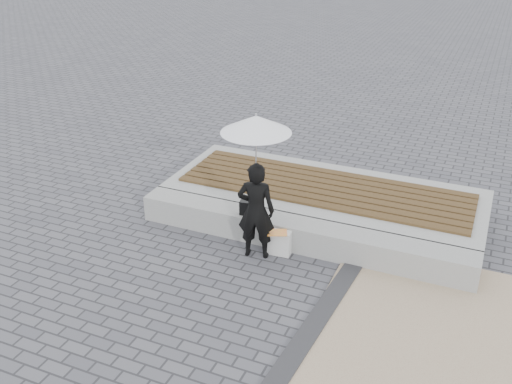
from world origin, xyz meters
TOP-DOWN VIEW (x-y plane):
  - ground at (0.00, 0.00)m, footprint 80.00×80.00m
  - edging_band at (0.75, -0.50)m, footprint 0.61×5.20m
  - seating_ledge at (0.00, 1.60)m, footprint 5.00×0.45m
  - timber_platform at (0.00, 2.80)m, footprint 5.00×2.00m
  - timber_decking at (0.00, 2.80)m, footprint 4.60×1.40m
  - woman at (-0.48, 1.13)m, footprint 0.58×0.45m
  - parasol at (-0.48, 1.13)m, footprint 0.93×0.93m
  - handbag at (-0.74, 1.52)m, footprint 0.32×0.16m
  - canvas_tote at (-0.20, 1.29)m, footprint 0.36×0.17m
  - magazine at (-0.20, 1.24)m, footprint 0.33×0.29m

SIDE VIEW (x-z plane):
  - ground at x=0.00m, z-range 0.00..0.00m
  - edging_band at x=0.75m, z-range 0.00..0.04m
  - canvas_tote at x=-0.20m, z-range 0.00..0.37m
  - seating_ledge at x=0.00m, z-range 0.00..0.40m
  - timber_platform at x=0.00m, z-range 0.00..0.40m
  - magazine at x=-0.20m, z-range 0.37..0.38m
  - timber_decking at x=0.00m, z-range 0.40..0.44m
  - handbag at x=-0.74m, z-range 0.40..0.61m
  - woman at x=-0.48m, z-range 0.00..1.43m
  - parasol at x=-0.48m, z-range 1.38..2.56m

